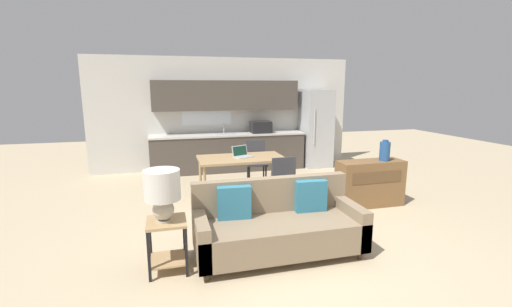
% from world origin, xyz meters
% --- Properties ---
extents(ground_plane, '(20.00, 20.00, 0.00)m').
position_xyz_m(ground_plane, '(0.00, 0.00, 0.00)').
color(ground_plane, tan).
extents(wall_back, '(6.40, 0.07, 2.70)m').
position_xyz_m(wall_back, '(-0.01, 4.63, 1.35)').
color(wall_back, silver).
rests_on(wall_back, ground_plane).
extents(kitchen_counter, '(3.69, 0.65, 2.15)m').
position_xyz_m(kitchen_counter, '(0.01, 4.33, 0.84)').
color(kitchen_counter, '#4C443D').
rests_on(kitchen_counter, ground_plane).
extents(refrigerator, '(0.69, 0.75, 1.94)m').
position_xyz_m(refrigerator, '(2.24, 4.22, 0.97)').
color(refrigerator, '#B7BABC').
rests_on(refrigerator, ground_plane).
extents(dining_table, '(1.53, 0.86, 0.76)m').
position_xyz_m(dining_table, '(-0.16, 2.15, 0.70)').
color(dining_table, tan).
rests_on(dining_table, ground_plane).
extents(couch, '(2.00, 0.80, 0.89)m').
position_xyz_m(couch, '(-0.20, -0.02, 0.35)').
color(couch, '#3D2D1E').
rests_on(couch, ground_plane).
extents(side_table, '(0.42, 0.42, 0.59)m').
position_xyz_m(side_table, '(-1.49, -0.10, 0.39)').
color(side_table, tan).
rests_on(side_table, ground_plane).
extents(table_lamp, '(0.38, 0.38, 0.57)m').
position_xyz_m(table_lamp, '(-1.52, -0.11, 0.94)').
color(table_lamp, '#B2A893').
rests_on(table_lamp, side_table).
extents(credenza, '(1.14, 0.41, 0.78)m').
position_xyz_m(credenza, '(1.87, 1.21, 0.39)').
color(credenza, brown).
rests_on(credenza, ground_plane).
extents(vase, '(0.17, 0.17, 0.35)m').
position_xyz_m(vase, '(2.10, 1.17, 0.95)').
color(vase, '#234C84').
rests_on(vase, credenza).
extents(dining_chair_near_right, '(0.43, 0.43, 0.91)m').
position_xyz_m(dining_chair_near_right, '(0.33, 1.38, 0.51)').
color(dining_chair_near_right, '#38383D').
rests_on(dining_chair_near_right, ground_plane).
extents(dining_chair_far_right, '(0.48, 0.48, 0.91)m').
position_xyz_m(dining_chair_far_right, '(0.34, 2.98, 0.51)').
color(dining_chair_far_right, '#38383D').
rests_on(dining_chair_far_right, ground_plane).
extents(laptop, '(0.39, 0.36, 0.20)m').
position_xyz_m(laptop, '(-0.14, 2.20, 0.81)').
color(laptop, '#B7BABC').
rests_on(laptop, dining_table).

